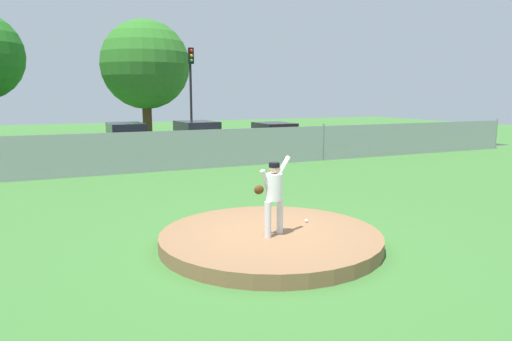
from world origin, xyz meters
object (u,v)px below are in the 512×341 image
at_px(pitcher_youth, 274,191).
at_px(parked_car_white, 197,138).
at_px(parked_car_slate, 126,141).
at_px(traffic_light_far, 191,81).
at_px(baseball, 306,221).
at_px(parked_car_red, 274,137).

bearing_deg(pitcher_youth, parked_car_white, 77.81).
distance_m(parked_car_slate, traffic_light_far, 6.31).
xyz_separation_m(pitcher_youth, traffic_light_far, (4.05, 18.49, 2.68)).
height_order(pitcher_youth, parked_car_slate, pitcher_youth).
bearing_deg(parked_car_white, pitcher_youth, -102.19).
relative_size(baseball, traffic_light_far, 0.01).
relative_size(baseball, parked_car_red, 0.02).
bearing_deg(parked_car_red, parked_car_slate, 175.83).
bearing_deg(parked_car_red, pitcher_youth, -117.19).
height_order(baseball, parked_car_white, parked_car_white).
relative_size(pitcher_youth, parked_car_red, 0.36).
relative_size(baseball, parked_car_slate, 0.02).
distance_m(parked_car_slate, parked_car_red, 7.79).
height_order(parked_car_red, traffic_light_far, traffic_light_far).
bearing_deg(parked_car_white, traffic_light_far, 76.91).
distance_m(pitcher_youth, baseball, 1.47).
xyz_separation_m(parked_car_slate, traffic_light_far, (4.36, 3.41, 3.03)).
bearing_deg(baseball, pitcher_youth, -153.60).
xyz_separation_m(baseball, parked_car_white, (2.20, 14.61, 0.49)).
relative_size(parked_car_red, traffic_light_far, 0.76).
xyz_separation_m(pitcher_youth, parked_car_red, (7.46, 14.52, -0.42)).
xyz_separation_m(parked_car_slate, parked_car_white, (3.58, 0.06, -0.00)).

